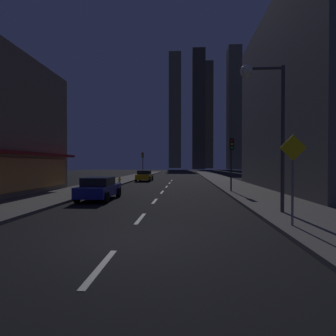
{
  "coord_description": "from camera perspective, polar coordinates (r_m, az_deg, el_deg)",
  "views": [
    {
      "loc": [
        1.86,
        -7.66,
        2.28
      ],
      "look_at": [
        0.0,
        21.05,
        1.87
      ],
      "focal_mm": 28.16,
      "sensor_mm": 36.0,
      "label": 1
    }
  ],
  "objects": [
    {
      "name": "fire_hydrant_far_left",
      "position": [
        31.76,
        -10.45,
        -2.48
      ],
      "size": [
        0.42,
        0.3,
        0.65
      ],
      "color": "gold",
      "rests_on": "sidewalk_left"
    },
    {
      "name": "sidewalk_left",
      "position": [
        40.7,
        -8.88,
        -2.29
      ],
      "size": [
        4.0,
        76.0,
        0.15
      ],
      "primitive_type": "cube",
      "color": "#605E59",
      "rests_on": "ground"
    },
    {
      "name": "sidewalk_right",
      "position": [
        40.05,
        11.08,
        -2.35
      ],
      "size": [
        4.0,
        76.0,
        0.15
      ],
      "primitive_type": "cube",
      "color": "#605E59",
      "rests_on": "ground"
    },
    {
      "name": "car_parked_far",
      "position": [
        35.61,
        -5.12,
        -1.66
      ],
      "size": [
        1.98,
        4.24,
        1.45
      ],
      "color": "gold",
      "rests_on": "ground"
    },
    {
      "name": "street_lamp_right",
      "position": [
        12.84,
        20.08,
        13.31
      ],
      "size": [
        1.96,
        0.56,
        6.58
      ],
      "color": "#38383D",
      "rests_on": "sidewalk_right"
    },
    {
      "name": "traffic_light_far_left",
      "position": [
        46.02,
        -5.5,
        1.96
      ],
      "size": [
        0.32,
        0.48,
        4.2
      ],
      "color": "#2D2D2D",
      "rests_on": "sidewalk_left"
    },
    {
      "name": "traffic_light_near_right",
      "position": [
        21.28,
        13.57,
        3.26
      ],
      "size": [
        0.32,
        0.48,
        4.2
      ],
      "color": "#2D2D2D",
      "rests_on": "sidewalk_right"
    },
    {
      "name": "skyscraper_distant_mid",
      "position": [
        128.78,
        6.64,
        12.34
      ],
      "size": [
        5.92,
        7.94,
        56.0
      ],
      "primitive_type": "cube",
      "color": "#363328",
      "rests_on": "ground"
    },
    {
      "name": "car_parked_near",
      "position": [
        17.36,
        -14.69,
        -4.29
      ],
      "size": [
        1.98,
        4.24,
        1.45
      ],
      "color": "navy",
      "rests_on": "ground"
    },
    {
      "name": "pedestrian_crossing_sign",
      "position": [
        10.12,
        25.4,
        -0.74
      ],
      "size": [
        0.91,
        0.08,
        3.15
      ],
      "color": "slate",
      "rests_on": "sidewalk_right"
    },
    {
      "name": "building_apartment_right",
      "position": [
        27.41,
        31.92,
        12.58
      ],
      "size": [
        11.0,
        20.0,
        15.85
      ],
      "primitive_type": "cube",
      "color": "slate",
      "rests_on": "ground"
    },
    {
      "name": "skyscraper_distant_short",
      "position": [
        156.74,
        8.49,
        11.09
      ],
      "size": [
        6.13,
        8.99,
        60.49
      ],
      "primitive_type": "cube",
      "color": "#3C392D",
      "rests_on": "ground"
    },
    {
      "name": "ground_plane",
      "position": [
        39.77,
        1.02,
        -2.53
      ],
      "size": [
        78.0,
        136.0,
        0.1
      ],
      "primitive_type": "cube",
      "color": "black"
    },
    {
      "name": "skyscraper_distant_tall",
      "position": [
        163.79,
        1.54,
        12.29
      ],
      "size": [
        7.32,
        6.24,
        69.67
      ],
      "primitive_type": "cube",
      "color": "#54503F",
      "rests_on": "ground"
    },
    {
      "name": "skyscraper_distant_slender",
      "position": [
        124.93,
        14.09,
        12.36
      ],
      "size": [
        5.8,
        6.94,
        54.63
      ],
      "primitive_type": "cube",
      "color": "brown",
      "rests_on": "ground"
    },
    {
      "name": "lane_marking_center",
      "position": [
        21.46,
        -1.29,
        -5.26
      ],
      "size": [
        0.16,
        33.4,
        0.01
      ],
      "color": "silver",
      "rests_on": "ground"
    }
  ]
}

